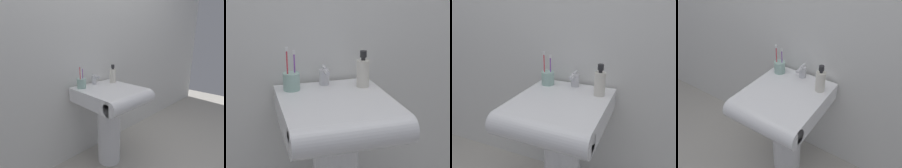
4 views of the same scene
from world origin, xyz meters
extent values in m
cube|color=white|center=(0.00, 0.00, 0.66)|extent=(0.49, 0.51, 0.12)
cylinder|color=white|center=(0.00, -0.26, 0.66)|extent=(0.49, 0.12, 0.12)
cylinder|color=silver|center=(0.00, 0.20, 0.76)|extent=(0.05, 0.05, 0.08)
cylinder|color=silver|center=(0.00, 0.17, 0.80)|extent=(0.02, 0.08, 0.02)
cube|color=silver|center=(0.00, 0.20, 0.81)|extent=(0.01, 0.06, 0.01)
cylinder|color=#99BFB2|center=(-0.17, 0.17, 0.76)|extent=(0.08, 0.08, 0.08)
cylinder|color=#D83F4C|center=(-0.18, 0.16, 0.82)|extent=(0.01, 0.01, 0.18)
cube|color=white|center=(-0.18, 0.16, 0.92)|extent=(0.01, 0.01, 0.02)
cylinder|color=purple|center=(-0.15, 0.17, 0.81)|extent=(0.01, 0.01, 0.16)
cube|color=white|center=(-0.15, 0.17, 0.90)|extent=(0.01, 0.01, 0.02)
cylinder|color=silver|center=(0.17, 0.13, 0.79)|extent=(0.06, 0.06, 0.13)
cylinder|color=#262628|center=(0.17, 0.13, 0.86)|extent=(0.02, 0.02, 0.01)
cylinder|color=#262628|center=(0.17, 0.13, 0.88)|extent=(0.03, 0.03, 0.03)
camera|label=1|loc=(-1.01, -1.07, 1.14)|focal=28.00mm
camera|label=2|loc=(-0.38, -1.36, 1.25)|focal=55.00mm
camera|label=3|loc=(0.43, -0.97, 1.20)|focal=35.00mm
camera|label=4|loc=(0.63, -0.92, 1.53)|focal=35.00mm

